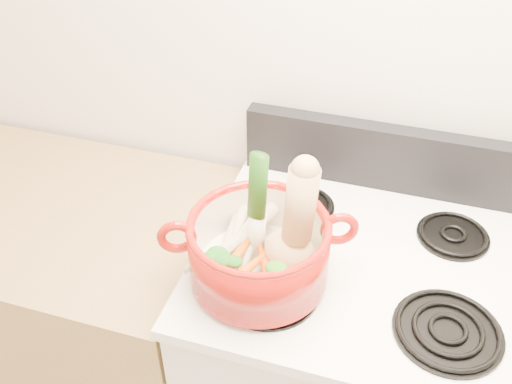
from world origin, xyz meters
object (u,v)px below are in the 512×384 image
(dutch_oven, at_px, (259,250))
(squash, at_px, (290,220))
(stove_body, at_px, (345,381))
(leek, at_px, (257,208))

(dutch_oven, distance_m, squash, 0.11)
(stove_body, height_order, squash, squash)
(squash, bearing_deg, dutch_oven, -165.87)
(stove_body, bearing_deg, leek, -156.03)
(dutch_oven, bearing_deg, squash, -7.51)
(stove_body, bearing_deg, dutch_oven, -148.48)
(dutch_oven, height_order, leek, leek)
(stove_body, xyz_separation_m, squash, (-0.16, -0.12, 0.67))
(dutch_oven, relative_size, squash, 1.12)
(squash, distance_m, leek, 0.08)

